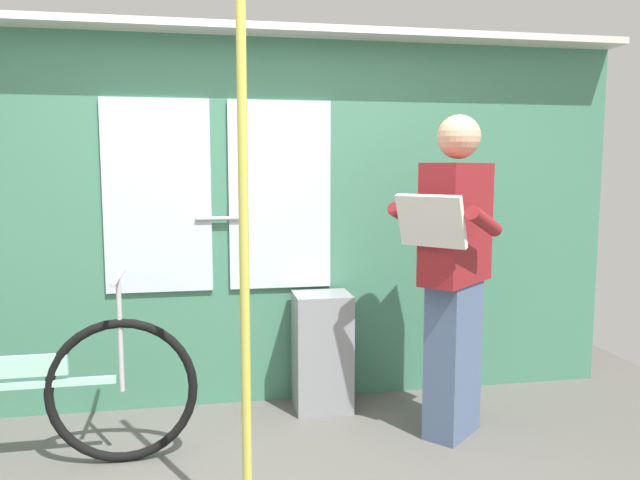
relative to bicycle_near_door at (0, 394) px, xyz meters
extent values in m
cube|color=#427F60|center=(1.23, 0.71, 0.70)|extent=(4.50, 0.08, 2.16)
cube|color=silver|center=(0.68, 0.66, 0.87)|extent=(0.60, 0.02, 1.10)
cube|color=silver|center=(1.38, 0.66, 0.87)|extent=(0.60, 0.02, 1.10)
cylinder|color=#B2B2B7|center=(1.03, 0.64, 0.74)|extent=(0.28, 0.02, 0.02)
cube|color=silver|center=(1.23, 0.61, 1.80)|extent=(4.50, 0.28, 0.04)
torus|color=black|center=(0.54, 0.01, -0.02)|extent=(0.71, 0.05, 0.71)
cube|color=#9EDBC6|center=(0.01, 0.00, 0.04)|extent=(1.01, 0.04, 0.03)
cube|color=#9EDBC6|center=(0.01, 0.00, 0.13)|extent=(0.58, 0.04, 0.10)
cylinder|color=#B7B7BC|center=(0.54, 0.01, 0.25)|extent=(0.02, 0.02, 0.55)
cylinder|color=#B7B7BC|center=(0.54, 0.01, 0.53)|extent=(0.03, 0.44, 0.02)
cube|color=slate|center=(2.21, 0.02, 0.03)|extent=(0.36, 0.35, 0.82)
cube|color=maroon|center=(2.21, 0.02, 0.75)|extent=(0.48, 0.46, 0.62)
sphere|color=tan|center=(2.21, 0.02, 1.19)|extent=(0.22, 0.22, 0.22)
cube|color=silver|center=(2.01, -0.17, 0.78)|extent=(0.31, 0.33, 0.26)
cylinder|color=maroon|center=(2.25, -0.23, 0.78)|extent=(0.28, 0.26, 0.17)
cylinder|color=maroon|center=(1.97, 0.08, 0.78)|extent=(0.28, 0.26, 0.17)
cube|color=gray|center=(1.60, 0.49, -0.03)|extent=(0.32, 0.28, 0.69)
cylinder|color=#C6C14C|center=(1.08, -0.72, 0.70)|extent=(0.04, 0.04, 2.16)
camera|label=1|loc=(0.95, -2.96, 1.04)|focal=34.63mm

